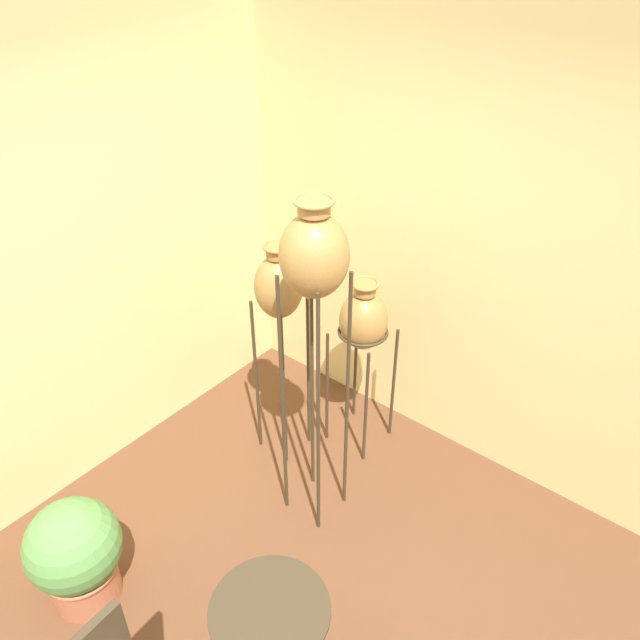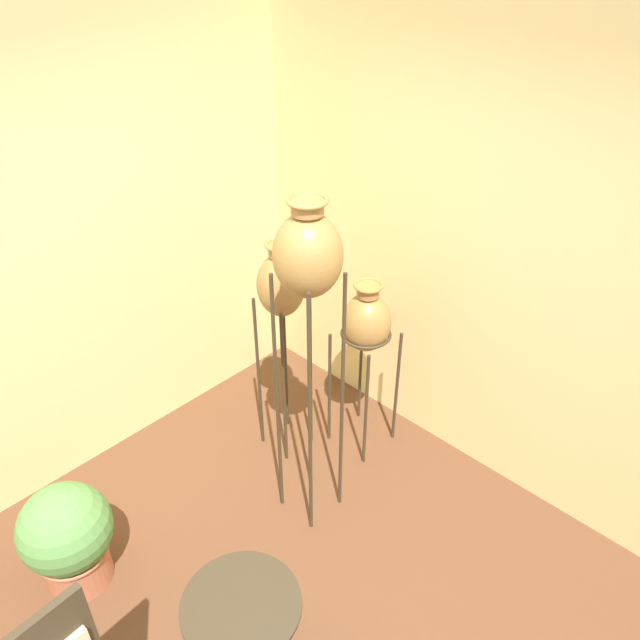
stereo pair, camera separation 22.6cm
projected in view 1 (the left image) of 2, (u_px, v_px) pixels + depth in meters
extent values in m
cube|color=beige|center=(525.00, 271.00, 3.27)|extent=(0.06, 7.72, 2.70)
cylinder|color=#382D1E|center=(318.00, 426.00, 3.12)|extent=(0.02, 0.02, 1.56)
cylinder|color=#382D1E|center=(347.00, 401.00, 3.28)|extent=(0.02, 0.02, 1.56)
cylinder|color=#382D1E|center=(283.00, 405.00, 3.25)|extent=(0.02, 0.02, 1.56)
cylinder|color=#382D1E|center=(312.00, 383.00, 3.40)|extent=(0.02, 0.02, 1.56)
torus|color=#382D1E|center=(314.00, 274.00, 2.83)|extent=(0.25, 0.25, 0.02)
ellipsoid|color=olive|center=(314.00, 256.00, 2.78)|extent=(0.32, 0.32, 0.41)
cylinder|color=olive|center=(314.00, 207.00, 2.65)|extent=(0.14, 0.14, 0.06)
torus|color=olive|center=(314.00, 201.00, 2.63)|extent=(0.19, 0.19, 0.02)
cylinder|color=#382D1E|center=(284.00, 394.00, 3.67)|extent=(0.02, 0.02, 1.10)
cylinder|color=#382D1E|center=(308.00, 375.00, 3.81)|extent=(0.02, 0.02, 1.10)
cylinder|color=#382D1E|center=(256.00, 378.00, 3.79)|extent=(0.02, 0.02, 1.10)
cylinder|color=#382D1E|center=(281.00, 361.00, 3.93)|extent=(0.02, 0.02, 1.10)
torus|color=#382D1E|center=(279.00, 300.00, 3.49)|extent=(0.23, 0.23, 0.02)
ellipsoid|color=olive|center=(279.00, 287.00, 3.45)|extent=(0.27, 0.27, 0.38)
cylinder|color=olive|center=(277.00, 251.00, 3.32)|extent=(0.12, 0.12, 0.06)
torus|color=olive|center=(277.00, 246.00, 3.31)|extent=(0.16, 0.16, 0.02)
cylinder|color=#382D1E|center=(366.00, 409.00, 3.75)|extent=(0.02, 0.02, 0.84)
cylinder|color=#382D1E|center=(393.00, 384.00, 3.95)|extent=(0.02, 0.02, 0.84)
cylinder|color=#382D1E|center=(327.00, 389.00, 3.91)|extent=(0.02, 0.02, 0.84)
cylinder|color=#382D1E|center=(355.00, 366.00, 4.10)|extent=(0.02, 0.02, 0.84)
torus|color=#382D1E|center=(363.00, 332.00, 3.69)|extent=(0.30, 0.30, 0.02)
ellipsoid|color=olive|center=(364.00, 320.00, 3.65)|extent=(0.29, 0.29, 0.37)
cylinder|color=olive|center=(365.00, 289.00, 3.53)|extent=(0.13, 0.13, 0.07)
torus|color=olive|center=(365.00, 283.00, 3.51)|extent=(0.17, 0.17, 0.02)
cylinder|color=#382D1E|center=(270.00, 610.00, 2.43)|extent=(0.48, 0.48, 0.02)
cylinder|color=#B26647|center=(85.00, 581.00, 3.14)|extent=(0.33, 0.33, 0.22)
torus|color=#B26647|center=(81.00, 567.00, 3.08)|extent=(0.36, 0.36, 0.02)
sphere|color=#568E47|center=(73.00, 545.00, 2.99)|extent=(0.46, 0.46, 0.46)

